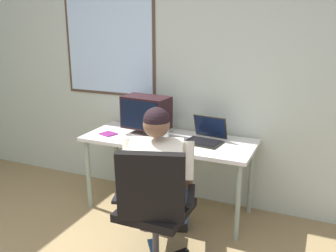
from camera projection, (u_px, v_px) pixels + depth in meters
name	position (u px, v px, depth m)	size (l,w,h in m)	color
wall_rear	(165.00, 58.00, 3.67)	(4.97, 0.08, 2.85)	#B5C2B1
desk	(168.00, 145.00, 3.47)	(1.60, 0.64, 0.73)	gray
office_chair	(153.00, 203.00, 2.60)	(0.64, 0.57, 0.98)	black
person_seated	(159.00, 177.00, 2.84)	(0.66, 0.89, 1.22)	#405372
crt_monitor	(146.00, 113.00, 3.52)	(0.46, 0.29, 0.37)	beige
laptop	(206.00, 135.00, 3.36)	(0.35, 0.33, 0.22)	black
wine_glass	(164.00, 133.00, 3.28)	(0.08, 0.08, 0.14)	silver
cd_case	(108.00, 134.00, 3.58)	(0.17, 0.16, 0.01)	#882377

